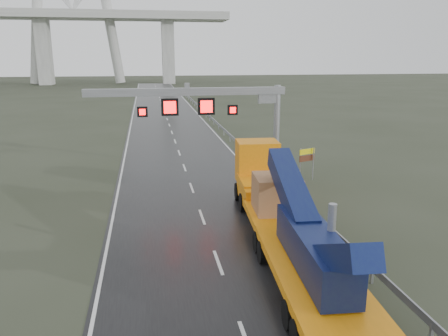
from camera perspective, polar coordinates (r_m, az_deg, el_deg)
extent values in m
plane|color=#2F3424|center=(17.41, 1.47, -18.12)|extent=(400.00, 400.00, 0.00)
cube|color=black|center=(55.24, -6.82, 4.63)|extent=(11.00, 200.00, 0.02)
cube|color=#A1A19C|center=(35.07, 6.69, -0.87)|extent=(1.20, 1.20, 0.30)
cylinder|color=gray|center=(34.32, 6.86, 4.69)|extent=(0.48, 0.48, 7.20)
cube|color=gray|center=(32.60, -4.84, 9.90)|extent=(14.80, 0.55, 0.55)
cube|color=gray|center=(33.75, 5.68, 9.19)|extent=(1.40, 0.35, 0.90)
cube|color=gray|center=(32.56, -4.86, 10.69)|extent=(0.35, 0.35, 0.35)
cube|color=black|center=(32.56, -7.09, 7.89)|extent=(1.25, 0.25, 1.25)
cube|color=#FF0C0C|center=(32.42, -7.08, 7.87)|extent=(0.90, 0.02, 0.90)
cube|color=black|center=(32.81, -2.33, 8.04)|extent=(1.25, 0.25, 1.25)
cube|color=#FF0C0C|center=(32.67, -2.30, 8.02)|extent=(0.90, 0.02, 0.90)
cube|color=black|center=(32.55, -10.62, 7.23)|extent=(0.75, 0.25, 0.75)
cube|color=#FF0C0C|center=(32.41, -10.62, 7.20)|extent=(0.54, 0.02, 0.54)
cube|color=black|center=(33.17, 1.13, 7.60)|extent=(0.75, 0.25, 0.75)
cube|color=#FF0C0C|center=(33.03, 1.18, 7.57)|extent=(0.54, 0.02, 0.54)
cube|color=#A1A19C|center=(157.65, -22.44, 13.85)|extent=(4.00, 6.00, 21.00)
cube|color=#A1A19C|center=(154.57, -7.32, 14.80)|extent=(4.00, 6.00, 21.00)
cube|color=orange|center=(18.83, 10.53, -11.79)|extent=(4.07, 15.14, 0.37)
cube|color=orange|center=(25.80, 5.71, -3.25)|extent=(2.86, 1.48, 0.53)
cube|color=orange|center=(27.48, 4.99, -2.71)|extent=(3.00, 3.40, 1.28)
cube|color=orange|center=(28.96, 4.34, 0.84)|extent=(2.82, 2.33, 2.78)
cube|color=black|center=(29.93, 3.99, 1.92)|extent=(2.45, 0.23, 1.28)
cube|color=#10194F|center=(17.47, 11.67, -10.32)|extent=(1.96, 6.50, 1.50)
cube|color=#10194F|center=(20.38, 8.75, -2.69)|extent=(1.49, 5.95, 2.73)
cube|color=#10194F|center=(14.80, 14.98, -11.16)|extent=(1.27, 4.29, 2.58)
cylinder|color=gray|center=(17.30, 13.88, -7.25)|extent=(0.34, 0.34, 1.71)
cube|color=#B47E51|center=(23.39, 6.89, -3.31)|extent=(2.52, 2.52, 1.92)
cylinder|color=black|center=(21.40, 8.45, -10.09)|extent=(3.17, 1.29, 1.07)
cylinder|color=black|center=(29.29, 4.34, -3.02)|extent=(2.96, 1.38, 1.18)
cylinder|color=gray|center=(34.06, 9.92, 0.47)|extent=(0.08, 0.08, 2.51)
cylinder|color=gray|center=(34.43, 11.56, 0.54)|extent=(0.08, 0.08, 2.51)
cube|color=yellow|center=(34.02, 10.82, 2.13)|extent=(1.39, 0.57, 0.42)
cube|color=#522917|center=(34.13, 10.78, 1.27)|extent=(1.39, 0.57, 0.47)
cube|color=red|center=(31.17, 8.10, -2.11)|extent=(0.72, 0.52, 1.09)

